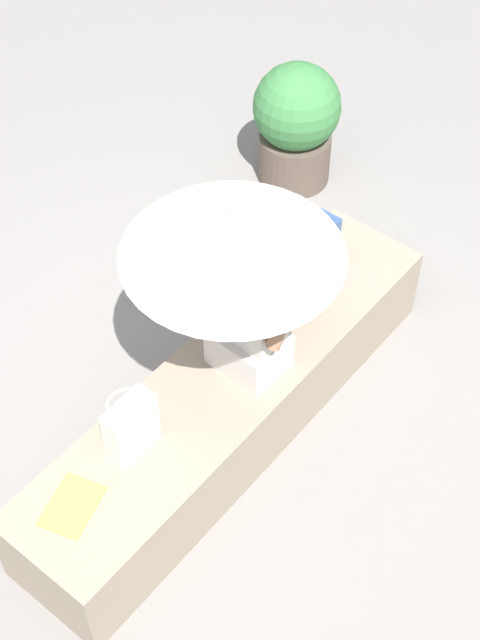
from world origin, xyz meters
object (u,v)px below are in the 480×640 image
parasol (232,235)px  planter_far (296,122)px  tote_bag_canvas (317,246)px  shoulder_bag_spare (295,288)px  handbag_black (131,426)px  magazine (72,505)px  person_seated (249,310)px

parasol → planter_far: (1.82, 0.97, -0.90)m
tote_bag_canvas → shoulder_bag_spare: tote_bag_canvas is taller
handbag_black → tote_bag_canvas: (1.47, 0.04, -0.00)m
magazine → planter_far: planter_far is taller
person_seated → handbag_black: 0.76m
tote_bag_canvas → planter_far: (1.01, 0.87, -0.18)m
shoulder_bag_spare → magazine: bearing=178.5°
shoulder_bag_spare → magazine: 1.56m
person_seated → shoulder_bag_spare: person_seated is taller
tote_bag_canvas → planter_far: bearing=40.9°
person_seated → tote_bag_canvas: 0.80m
planter_far → shoulder_bag_spare: bearing=-143.9°
person_seated → magazine: 1.18m
handbag_black → tote_bag_canvas: handbag_black is taller
tote_bag_canvas → planter_far: 1.34m
person_seated → handbag_black: person_seated is taller
handbag_black → person_seated: bearing=-8.0°
handbag_black → shoulder_bag_spare: 1.17m
person_seated → magazine: size_ratio=3.21×
person_seated → parasol: parasol is taller
person_seated → planter_far: bearing=29.9°
parasol → planter_far: 2.25m
tote_bag_canvas → magazine: size_ratio=1.16×
person_seated → shoulder_bag_spare: (0.45, 0.06, -0.26)m
magazine → person_seated: bearing=-22.1°
shoulder_bag_spare → magazine: size_ratio=1.02×
person_seated → handbag_black: size_ratio=2.75×
shoulder_bag_spare → magazine: shoulder_bag_spare is taller
handbag_black → tote_bag_canvas: bearing=1.5°
parasol → shoulder_bag_spare: bearing=1.7°
tote_bag_canvas → shoulder_bag_spare: size_ratio=1.14×
parasol → magazine: parasol is taller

